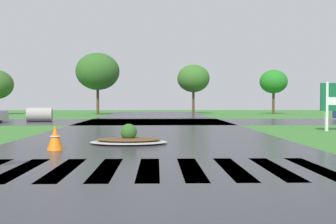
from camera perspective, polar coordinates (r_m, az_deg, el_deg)
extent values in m
cube|color=#2B2B30|center=(14.72, -2.23, -4.10)|extent=(10.02, 80.00, 0.01)
cube|color=#2B2B30|center=(28.69, -1.90, -1.34)|extent=(90.00, 9.02, 0.01)
cube|color=white|center=(9.25, -19.81, -7.55)|extent=(0.45, 3.10, 0.01)
cube|color=white|center=(9.01, -14.32, -7.75)|extent=(0.45, 3.10, 0.01)
cube|color=white|center=(8.86, -8.57, -7.88)|extent=(0.45, 3.10, 0.01)
cube|color=white|center=(8.79, -2.69, -7.93)|extent=(0.45, 3.10, 0.01)
cube|color=white|center=(8.82, 3.22, -7.90)|extent=(0.45, 3.10, 0.01)
cube|color=white|center=(8.94, 9.03, -7.79)|extent=(0.45, 3.10, 0.01)
cube|color=white|center=(9.15, 14.63, -7.61)|extent=(0.45, 3.10, 0.01)
cube|color=white|center=(9.44, 19.93, -7.37)|extent=(0.45, 3.10, 0.01)
cube|color=white|center=(21.04, 21.23, 0.71)|extent=(0.13, 0.13, 2.36)
ellipsoid|color=#9E9B93|center=(13.95, -5.49, -4.18)|extent=(2.63, 1.77, 0.12)
ellipsoid|color=brown|center=(13.94, -5.49, -3.81)|extent=(2.16, 1.45, 0.10)
sphere|color=#2D6023|center=(13.92, -5.50, -2.79)|extent=(0.56, 0.56, 0.56)
cylinder|color=#9E9B93|center=(29.99, -17.45, -0.36)|extent=(1.81, 1.20, 0.98)
cone|color=orange|center=(12.52, -15.46, -3.46)|extent=(0.47, 0.47, 0.74)
torus|color=white|center=(12.52, -15.46, -3.29)|extent=(0.29, 0.29, 0.04)
cube|color=orange|center=(12.56, -15.44, -5.08)|extent=(0.36, 0.36, 0.03)
cylinder|color=#4C3823|center=(43.56, -9.76, 1.56)|extent=(0.28, 0.28, 2.94)
ellipsoid|color=#2F5E23|center=(43.67, -9.77, 5.59)|extent=(4.57, 4.57, 3.88)
cylinder|color=#4C3823|center=(45.84, 3.56, 1.43)|extent=(0.28, 0.28, 2.70)
ellipsoid|color=#366926|center=(45.91, 3.56, 4.69)|extent=(3.62, 3.62, 3.08)
cylinder|color=#4C3823|center=(46.46, 14.48, 1.27)|extent=(0.28, 0.28, 2.51)
ellipsoid|color=#247921|center=(46.51, 14.50, 4.13)|extent=(3.04, 3.04, 2.58)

